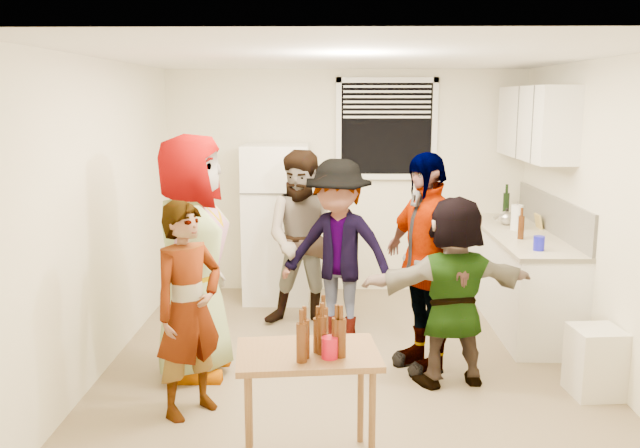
{
  "coord_description": "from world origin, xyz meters",
  "views": [
    {
      "loc": [
        -0.15,
        -5.35,
        2.19
      ],
      "look_at": [
        -0.25,
        0.21,
        1.15
      ],
      "focal_mm": 38.0,
      "sensor_mm": 36.0,
      "label": 1
    }
  ],
  "objects_px": {
    "refrigerator": "(277,223)",
    "kettle": "(506,225)",
    "guest_back_right": "(338,338)",
    "guest_stripe": "(192,412)",
    "trash_bin": "(595,363)",
    "guest_orange": "(450,382)",
    "blue_cup": "(538,250)",
    "guest_back_left": "(306,325)",
    "beer_bottle_counter": "(520,239)",
    "beer_bottle_table": "(318,352)",
    "guest_black": "(422,367)",
    "red_cup": "(330,358)",
    "guest_grey": "(196,373)",
    "wine_bottle": "(505,217)"
  },
  "relations": [
    {
      "from": "refrigerator",
      "to": "kettle",
      "type": "relative_size",
      "value": 7.71
    },
    {
      "from": "guest_back_right",
      "to": "guest_stripe",
      "type": "bearing_deg",
      "value": -103.67
    },
    {
      "from": "trash_bin",
      "to": "guest_orange",
      "type": "height_order",
      "value": "trash_bin"
    },
    {
      "from": "blue_cup",
      "to": "guest_back_left",
      "type": "relative_size",
      "value": 0.07
    },
    {
      "from": "refrigerator",
      "to": "beer_bottle_counter",
      "type": "distance_m",
      "value": 2.58
    },
    {
      "from": "blue_cup",
      "to": "guest_back_left",
      "type": "height_order",
      "value": "blue_cup"
    },
    {
      "from": "kettle",
      "to": "beer_bottle_counter",
      "type": "relative_size",
      "value": 1.01
    },
    {
      "from": "blue_cup",
      "to": "beer_bottle_table",
      "type": "bearing_deg",
      "value": -134.27
    },
    {
      "from": "refrigerator",
      "to": "kettle",
      "type": "xyz_separation_m",
      "value": [
        2.4,
        -0.34,
        0.05
      ]
    },
    {
      "from": "kettle",
      "to": "blue_cup",
      "type": "xyz_separation_m",
      "value": [
        -0.03,
        -1.19,
        0.0
      ]
    },
    {
      "from": "trash_bin",
      "to": "guest_black",
      "type": "relative_size",
      "value": 0.29
    },
    {
      "from": "guest_orange",
      "to": "red_cup",
      "type": "bearing_deg",
      "value": 42.67
    },
    {
      "from": "guest_stripe",
      "to": "beer_bottle_counter",
      "type": "bearing_deg",
      "value": -17.06
    },
    {
      "from": "kettle",
      "to": "red_cup",
      "type": "distance_m",
      "value": 3.67
    },
    {
      "from": "guest_black",
      "to": "beer_bottle_counter",
      "type": "bearing_deg",
      "value": 104.9
    },
    {
      "from": "beer_bottle_table",
      "to": "red_cup",
      "type": "distance_m",
      "value": 0.12
    },
    {
      "from": "beer_bottle_table",
      "to": "guest_grey",
      "type": "distance_m",
      "value": 1.83
    },
    {
      "from": "wine_bottle",
      "to": "refrigerator",
      "type": "bearing_deg",
      "value": -177.74
    },
    {
      "from": "beer_bottle_table",
      "to": "guest_grey",
      "type": "xyz_separation_m",
      "value": [
        -1.01,
        1.35,
        -0.71
      ]
    },
    {
      "from": "wine_bottle",
      "to": "guest_orange",
      "type": "xyz_separation_m",
      "value": [
        -0.97,
        -2.33,
        -0.9
      ]
    },
    {
      "from": "beer_bottle_table",
      "to": "guest_stripe",
      "type": "xyz_separation_m",
      "value": [
        -0.9,
        0.66,
        -0.71
      ]
    },
    {
      "from": "red_cup",
      "to": "guest_orange",
      "type": "xyz_separation_m",
      "value": [
        0.94,
        1.29,
        -0.71
      ]
    },
    {
      "from": "refrigerator",
      "to": "guest_back_right",
      "type": "distance_m",
      "value": 1.66
    },
    {
      "from": "guest_stripe",
      "to": "guest_back_left",
      "type": "xyz_separation_m",
      "value": [
        0.74,
        1.88,
        0.0
      ]
    },
    {
      "from": "trash_bin",
      "to": "guest_grey",
      "type": "distance_m",
      "value": 3.09
    },
    {
      "from": "beer_bottle_counter",
      "to": "guest_back_right",
      "type": "relative_size",
      "value": 0.13
    },
    {
      "from": "beer_bottle_counter",
      "to": "guest_stripe",
      "type": "xyz_separation_m",
      "value": [
        -2.74,
        -1.72,
        -0.9
      ]
    },
    {
      "from": "blue_cup",
      "to": "refrigerator",
      "type": "bearing_deg",
      "value": 147.18
    },
    {
      "from": "beer_bottle_counter",
      "to": "guest_back_right",
      "type": "bearing_deg",
      "value": -172.83
    },
    {
      "from": "kettle",
      "to": "red_cup",
      "type": "bearing_deg",
      "value": -138.67
    },
    {
      "from": "kettle",
      "to": "guest_grey",
      "type": "height_order",
      "value": "kettle"
    },
    {
      "from": "guest_back_left",
      "to": "guest_black",
      "type": "height_order",
      "value": "guest_back_left"
    },
    {
      "from": "beer_bottle_table",
      "to": "guest_stripe",
      "type": "relative_size",
      "value": 0.14
    },
    {
      "from": "beer_bottle_counter",
      "to": "guest_back_right",
      "type": "distance_m",
      "value": 1.93
    },
    {
      "from": "blue_cup",
      "to": "guest_orange",
      "type": "bearing_deg",
      "value": -140.33
    },
    {
      "from": "refrigerator",
      "to": "guest_back_left",
      "type": "height_order",
      "value": "refrigerator"
    },
    {
      "from": "beer_bottle_table",
      "to": "guest_orange",
      "type": "relative_size",
      "value": 0.14
    },
    {
      "from": "refrigerator",
      "to": "guest_stripe",
      "type": "height_order",
      "value": "refrigerator"
    },
    {
      "from": "red_cup",
      "to": "guest_orange",
      "type": "bearing_deg",
      "value": 54.08
    },
    {
      "from": "beer_bottle_counter",
      "to": "guest_stripe",
      "type": "distance_m",
      "value": 3.36
    },
    {
      "from": "wine_bottle",
      "to": "trash_bin",
      "type": "relative_size",
      "value": 0.52
    },
    {
      "from": "guest_back_right",
      "to": "guest_black",
      "type": "xyz_separation_m",
      "value": [
        0.69,
        -0.67,
        0.0
      ]
    },
    {
      "from": "wine_bottle",
      "to": "guest_stripe",
      "type": "xyz_separation_m",
      "value": [
        -2.89,
        -2.88,
        -0.9
      ]
    },
    {
      "from": "red_cup",
      "to": "guest_black",
      "type": "xyz_separation_m",
      "value": [
        0.76,
        1.59,
        -0.71
      ]
    },
    {
      "from": "kettle",
      "to": "blue_cup",
      "type": "height_order",
      "value": "kettle"
    },
    {
      "from": "beer_bottle_counter",
      "to": "blue_cup",
      "type": "bearing_deg",
      "value": -87.02
    },
    {
      "from": "blue_cup",
      "to": "guest_back_right",
      "type": "bearing_deg",
      "value": 171.25
    },
    {
      "from": "kettle",
      "to": "wine_bottle",
      "type": "xyz_separation_m",
      "value": [
        0.1,
        0.44,
        0.0
      ]
    },
    {
      "from": "guest_back_left",
      "to": "beer_bottle_counter",
      "type": "bearing_deg",
      "value": 1.1
    },
    {
      "from": "wine_bottle",
      "to": "beer_bottle_table",
      "type": "xyz_separation_m",
      "value": [
        -1.98,
        -3.53,
        -0.19
      ]
    }
  ]
}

